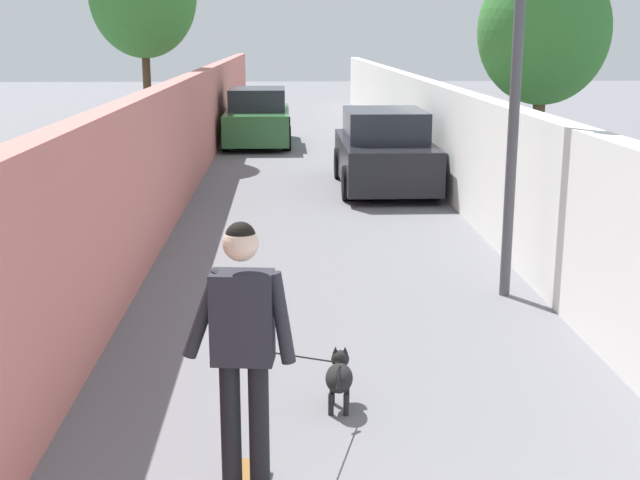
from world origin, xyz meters
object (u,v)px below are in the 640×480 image
tree_right_far (544,31)px  lamp_post (518,45)px  dog (339,376)px  person_skateboarder (243,337)px  car_far (258,118)px  car_near (384,152)px

tree_right_far → lamp_post: size_ratio=1.05×
dog → lamp_post: bearing=-35.6°
person_skateboarder → car_far: 18.29m
tree_right_far → car_far: tree_right_far is taller
person_skateboarder → car_near: 11.56m
car_near → lamp_post: bearing=-175.1°
dog → car_near: 10.10m
person_skateboarder → dog: person_skateboarder is taller
person_skateboarder → car_far: bearing=1.5°
car_far → car_near: bearing=-158.8°
lamp_post → dog: 4.44m
tree_right_far → lamp_post: tree_right_far is taller
dog → car_far: 16.95m
lamp_post → car_far: lamp_post is taller
lamp_post → car_near: lamp_post is taller
tree_right_far → dog: bearing=154.6°
tree_right_far → person_skateboarder: bearing=154.4°
tree_right_far → car_far: bearing=32.8°
tree_right_far → dog: size_ratio=2.62×
lamp_post → car_near: (7.02, 0.60, -2.12)m
dog → car_near: (9.97, -1.51, 0.44)m
car_far → tree_right_far: bearing=-147.2°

